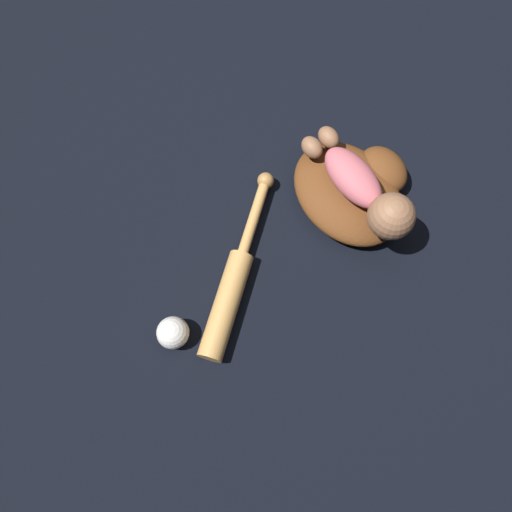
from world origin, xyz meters
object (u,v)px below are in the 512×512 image
object	(u,v)px
baseball_glove	(353,189)
baby_figure	(367,191)
baseball	(173,333)
baseball_bat	(233,284)

from	to	relation	value
baseball_glove	baby_figure	bearing A→B (deg)	-11.75
baseball_glove	baseball	xyz separation A→B (m)	(0.15, -0.57, -0.01)
baby_figure	baseball_bat	bearing A→B (deg)	-83.17
baby_figure	baseball_glove	bearing A→B (deg)	168.25
baseball_bat	baseball_glove	bearing A→B (deg)	104.38
baseball_glove	baseball	world-z (taller)	baseball_glove
baby_figure	baseball	bearing A→B (deg)	-79.94
baseball_bat	baby_figure	bearing A→B (deg)	96.83
baby_figure	baseball_bat	xyz separation A→B (m)	(0.05, -0.38, -0.10)
baby_figure	baseball	xyz separation A→B (m)	(0.10, -0.56, -0.09)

